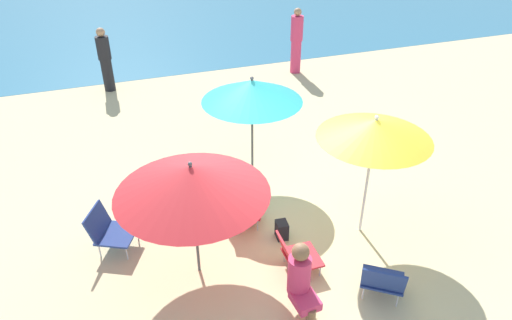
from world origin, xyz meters
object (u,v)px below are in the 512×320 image
(beach_chair_d, at_px, (383,281))
(beach_bag, at_px, (282,230))
(umbrella_yellow, at_px, (375,129))
(beach_chair_a, at_px, (245,210))
(person_b, at_px, (296,41))
(person_c, at_px, (301,278))
(umbrella_red, at_px, (191,180))
(beach_chair_c, at_px, (296,255))
(umbrella_teal, at_px, (252,91))
(beach_chair_b, at_px, (109,229))
(person_a, at_px, (105,60))

(beach_chair_d, xyz_separation_m, beach_bag, (-0.75, 1.54, -0.20))
(umbrella_yellow, relative_size, beach_chair_a, 2.65)
(person_b, distance_m, person_c, 8.24)
(umbrella_red, distance_m, beach_chair_d, 2.72)
(beach_chair_c, height_order, person_b, person_b)
(umbrella_teal, bearing_deg, beach_chair_d, -78.98)
(person_b, bearing_deg, beach_chair_b, -68.75)
(umbrella_teal, distance_m, umbrella_yellow, 2.24)
(umbrella_teal, distance_m, beach_chair_a, 1.96)
(person_a, xyz_separation_m, beach_bag, (2.01, -6.66, -0.66))
(beach_chair_a, distance_m, beach_chair_c, 1.20)
(beach_chair_b, bearing_deg, beach_chair_a, 21.62)
(umbrella_yellow, height_order, beach_chair_b, umbrella_yellow)
(beach_chair_b, relative_size, person_a, 0.49)
(beach_chair_c, distance_m, beach_chair_d, 1.19)
(umbrella_yellow, distance_m, beach_chair_b, 4.02)
(umbrella_red, bearing_deg, umbrella_teal, 53.44)
(beach_chair_b, distance_m, beach_chair_d, 3.86)
(umbrella_yellow, height_order, beach_chair_c, umbrella_yellow)
(beach_chair_d, distance_m, person_a, 8.67)
(beach_chair_c, relative_size, person_c, 0.56)
(beach_chair_c, xyz_separation_m, beach_chair_d, (0.83, -0.84, 0.05))
(beach_chair_a, bearing_deg, person_a, 42.82)
(beach_chair_d, height_order, person_b, person_b)
(umbrella_yellow, xyz_separation_m, beach_chair_c, (-1.30, -0.46, -1.48))
(beach_chair_a, bearing_deg, beach_bag, -107.71)
(beach_chair_a, height_order, beach_chair_d, beach_chair_d)
(beach_chair_a, relative_size, beach_bag, 2.63)
(umbrella_yellow, xyz_separation_m, person_c, (-1.51, -1.09, -1.24))
(umbrella_teal, distance_m, umbrella_red, 2.45)
(umbrella_teal, distance_m, beach_chair_b, 3.09)
(umbrella_teal, distance_m, person_a, 5.46)
(umbrella_teal, height_order, umbrella_red, umbrella_teal)
(umbrella_yellow, xyz_separation_m, beach_bag, (-1.21, 0.24, -1.63))
(beach_chair_b, distance_m, beach_chair_c, 2.71)
(beach_chair_c, height_order, person_a, person_a)
(umbrella_teal, relative_size, beach_bag, 6.84)
(umbrella_red, bearing_deg, person_a, 95.57)
(person_a, relative_size, person_c, 1.55)
(umbrella_teal, xyz_separation_m, person_c, (-0.41, -3.04, -1.16))
(umbrella_teal, distance_m, beach_chair_c, 2.80)
(person_c, bearing_deg, beach_bag, 163.16)
(beach_chair_c, xyz_separation_m, beach_bag, (0.08, 0.70, -0.15))
(beach_chair_d, xyz_separation_m, person_a, (-2.76, 8.21, 0.46))
(person_a, relative_size, beach_bag, 5.60)
(beach_chair_b, bearing_deg, beach_chair_d, -7.53)
(person_a, xyz_separation_m, person_c, (1.72, -7.99, -0.27))
(beach_chair_a, height_order, person_a, person_a)
(beach_chair_a, bearing_deg, beach_chair_b, 113.51)
(beach_chair_b, xyz_separation_m, beach_chair_d, (3.20, -2.17, -0.00))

